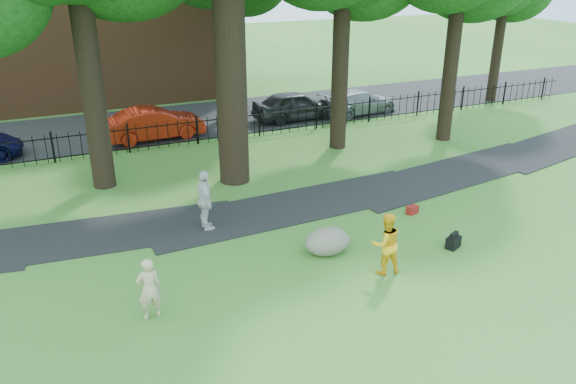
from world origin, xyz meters
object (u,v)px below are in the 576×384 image
man (386,244)px  woman (149,289)px  boulder (327,240)px  red_sedan (154,124)px

man → woman: bearing=3.1°
man → boulder: (-0.84, 1.61, -0.46)m
man → red_sedan: (-2.91, 14.44, -0.11)m
woman → boulder: (5.18, 1.08, -0.37)m
man → red_sedan: 14.73m
red_sedan → woman: bearing=164.3°
woman → boulder: woman is taller
man → boulder: man is taller
woman → man: (6.01, -0.53, 0.09)m
boulder → woman: bearing=-168.3°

